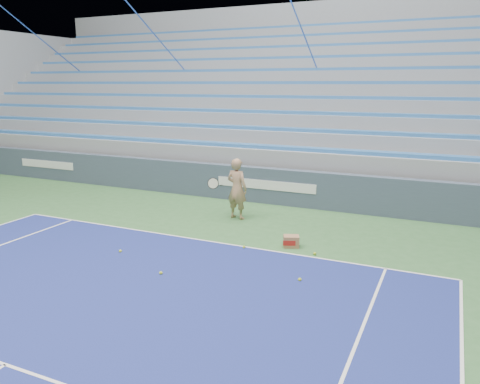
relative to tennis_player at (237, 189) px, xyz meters
The scene contains 9 objects.
sponsor_barrier 1.98m from the tennis_player, 86.26° to the left, with size 30.00×0.32×1.10m.
bleachers 7.83m from the tennis_player, 89.07° to the left, with size 31.00×9.15×7.30m.
tennis_player is the anchor object (origin of this frame).
ball_box 2.72m from the tennis_player, 36.99° to the right, with size 0.42×0.38×0.26m.
tennis_ball_0 3.78m from the tennis_player, 109.08° to the right, with size 0.07×0.07×0.07m, color #BED02A.
tennis_ball_1 2.55m from the tennis_player, 61.28° to the right, with size 0.07×0.07×0.07m, color #BED02A.
tennis_ball_2 4.24m from the tennis_player, 85.92° to the right, with size 0.07×0.07×0.07m, color #BED02A.
tennis_ball_3 3.40m from the tennis_player, 34.40° to the right, with size 0.07×0.07×0.07m, color #BED02A.
tennis_ball_4 4.45m from the tennis_player, 49.39° to the right, with size 0.07×0.07×0.07m, color #BED02A.
Camera 1 is at (5.09, 2.70, 3.63)m, focal length 35.00 mm.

